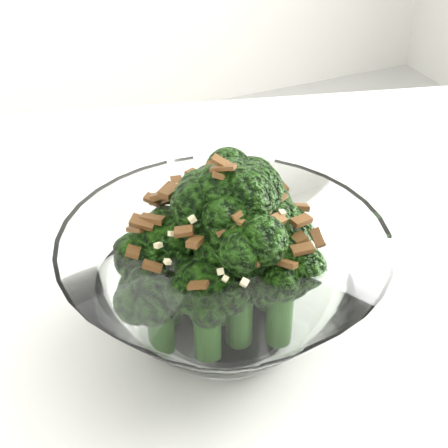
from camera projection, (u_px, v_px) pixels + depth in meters
name	position (u px, v px, depth m)	size (l,w,h in m)	color
table	(174.00, 447.00, 0.47)	(1.37, 1.09, 0.75)	white
broccoli_dish	(225.00, 275.00, 0.44)	(0.21, 0.21, 0.13)	white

